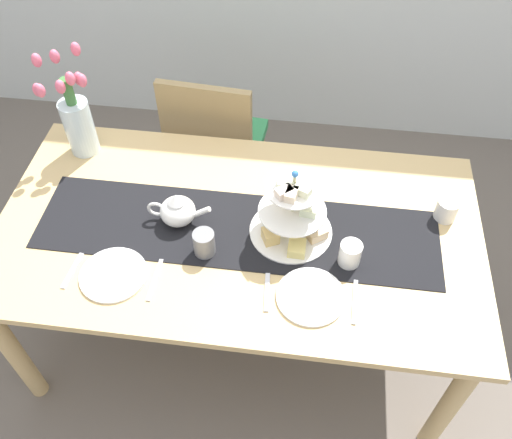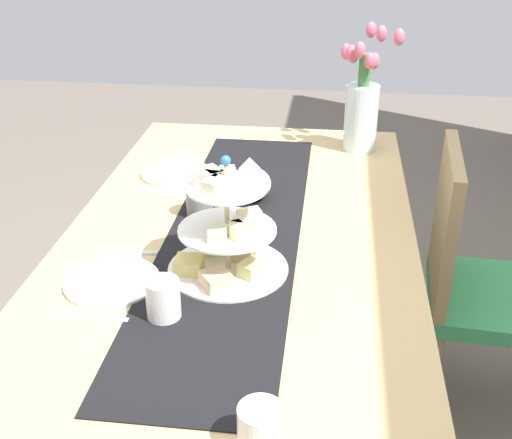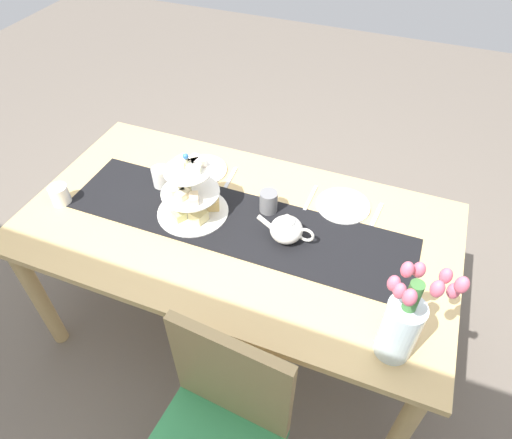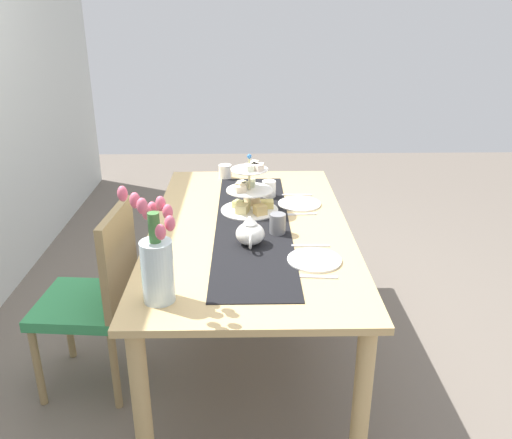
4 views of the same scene
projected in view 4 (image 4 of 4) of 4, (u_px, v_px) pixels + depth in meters
The scene contains 16 objects.
ground_plane at pixel (250, 351), 2.90m from camera, with size 8.00×8.00×0.00m, color #6B6056.
dining_table at pixel (250, 243), 2.65m from camera, with size 1.78×0.96×0.74m.
chair_left at pixel (98, 292), 2.48m from camera, with size 0.45×0.45×0.91m.
table_runner at pixel (253, 225), 2.61m from camera, with size 1.46×0.36×0.00m, color black.
tiered_cake_stand at pixel (250, 194), 2.76m from camera, with size 0.30×0.30×0.30m.
teapot at pixel (250, 233), 2.39m from camera, with size 0.24×0.13×0.14m.
tulip_vase at pixel (156, 260), 1.90m from camera, with size 0.19×0.21×0.44m.
cream_jug at pixel (225, 172), 3.29m from camera, with size 0.08×0.08×0.09m, color white.
dinner_plate_left at pixel (314, 260), 2.26m from camera, with size 0.23×0.23×0.01m, color white.
fork_left at pixel (319, 277), 2.13m from camera, with size 0.02×0.15×0.01m, color silver.
knife_left at pixel (310, 246), 2.40m from camera, with size 0.01×0.17×0.01m, color silver.
dinner_plate_right at pixel (299, 204), 2.88m from camera, with size 0.23×0.23×0.01m, color white.
fork_right at pixel (302, 214), 2.75m from camera, with size 0.02×0.15×0.01m, color silver.
knife_right at pixel (297, 195), 3.02m from camera, with size 0.01×0.17×0.01m, color silver.
mug_grey at pixel (278, 223), 2.51m from camera, with size 0.08×0.08×0.10m, color slate.
mug_white_text at pixel (269, 189), 2.97m from camera, with size 0.08×0.08×0.10m, color white.
Camera 4 is at (-2.41, 0.01, 1.76)m, focal length 37.55 mm.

